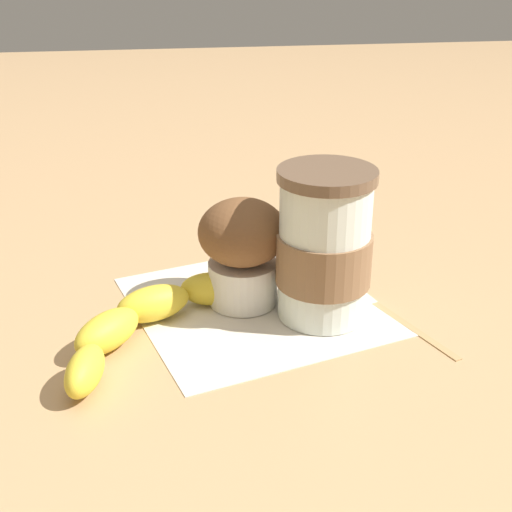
# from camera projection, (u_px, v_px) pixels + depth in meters

# --- Properties ---
(ground_plane) EXTENTS (3.00, 3.00, 0.00)m
(ground_plane) POSITION_uv_depth(u_px,v_px,m) (256.00, 306.00, 0.66)
(ground_plane) COLOR tan
(paper_napkin) EXTENTS (0.27, 0.27, 0.00)m
(paper_napkin) POSITION_uv_depth(u_px,v_px,m) (256.00, 305.00, 0.66)
(paper_napkin) COLOR beige
(paper_napkin) RESTS_ON ground_plane
(coffee_cup) EXTENTS (0.09, 0.09, 0.14)m
(coffee_cup) POSITION_uv_depth(u_px,v_px,m) (324.00, 248.00, 0.62)
(coffee_cup) COLOR silver
(coffee_cup) RESTS_ON paper_napkin
(muffin) EXTENTS (0.08, 0.08, 0.10)m
(muffin) POSITION_uv_depth(u_px,v_px,m) (243.00, 247.00, 0.65)
(muffin) COLOR white
(muffin) RESTS_ON paper_napkin
(banana) EXTENTS (0.16, 0.17, 0.03)m
(banana) POSITION_uv_depth(u_px,v_px,m) (140.00, 320.00, 0.60)
(banana) COLOR yellow
(banana) RESTS_ON paper_napkin
(wooden_stirrer) EXTENTS (0.05, 0.10, 0.00)m
(wooden_stirrer) POSITION_uv_depth(u_px,v_px,m) (414.00, 329.00, 0.62)
(wooden_stirrer) COLOR tan
(wooden_stirrer) RESTS_ON ground_plane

